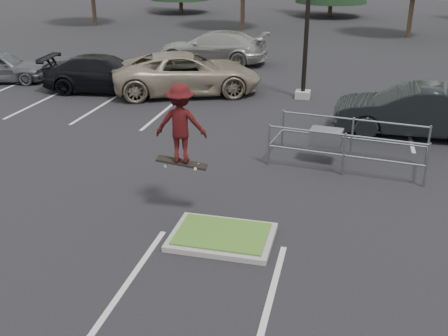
% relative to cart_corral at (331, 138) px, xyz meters
% --- Properties ---
extents(ground, '(120.00, 120.00, 0.00)m').
position_rel_cart_corral_xyz_m(ground, '(-2.01, -4.98, -0.77)').
color(ground, black).
rests_on(ground, ground).
extents(grass_median, '(2.20, 1.60, 0.16)m').
position_rel_cart_corral_xyz_m(grass_median, '(-2.01, -4.98, -0.69)').
color(grass_median, gray).
rests_on(grass_median, ground).
extents(stall_lines, '(22.62, 17.60, 0.01)m').
position_rel_cart_corral_xyz_m(stall_lines, '(-3.37, 1.04, -0.77)').
color(stall_lines, beige).
rests_on(stall_lines, ground).
extents(cart_corral, '(4.49, 2.08, 1.23)m').
position_rel_cart_corral_xyz_m(cart_corral, '(0.00, 0.00, 0.00)').
color(cart_corral, gray).
rests_on(cart_corral, ground).
extents(skateboarder, '(1.23, 0.81, 1.95)m').
position_rel_cart_corral_xyz_m(skateboarder, '(-3.21, -3.98, 1.45)').
color(skateboarder, black).
rests_on(skateboarder, ground).
extents(car_l_tan, '(6.91, 5.03, 1.75)m').
position_rel_cart_corral_xyz_m(car_l_tan, '(-6.51, 6.52, 0.10)').
color(car_l_tan, gray).
rests_on(car_l_tan, ground).
extents(car_l_black, '(5.59, 2.83, 1.56)m').
position_rel_cart_corral_xyz_m(car_l_black, '(-10.01, 6.07, 0.01)').
color(car_l_black, black).
rests_on(car_l_black, ground).
extents(car_l_grey, '(4.45, 2.60, 1.42)m').
position_rel_cart_corral_xyz_m(car_l_grey, '(-15.51, 6.52, -0.06)').
color(car_l_grey, '#55585E').
rests_on(car_l_grey, ground).
extents(car_r_charc, '(5.14, 1.83, 1.69)m').
position_rel_cart_corral_xyz_m(car_r_charc, '(2.49, 3.19, 0.07)').
color(car_r_charc, black).
rests_on(car_r_charc, ground).
extents(car_far_silver, '(5.92, 2.49, 1.71)m').
position_rel_cart_corral_xyz_m(car_far_silver, '(-7.01, 13.02, 0.08)').
color(car_far_silver, '#9B9B96').
rests_on(car_far_silver, ground).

